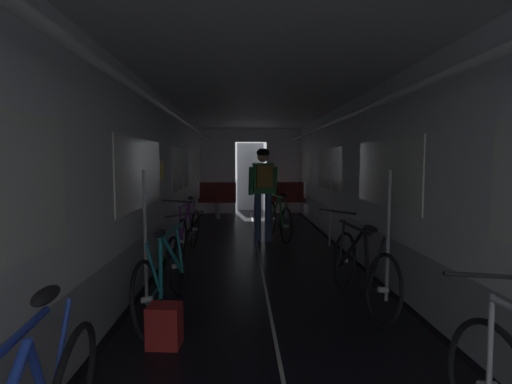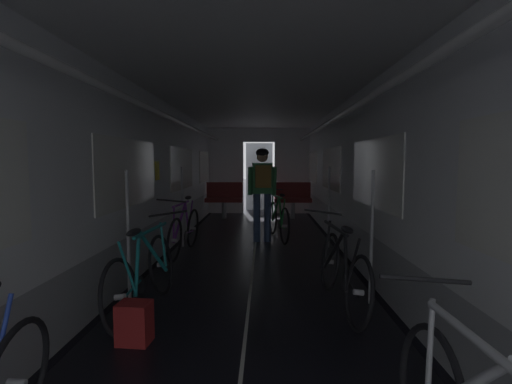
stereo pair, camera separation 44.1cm
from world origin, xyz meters
name	(u,v)px [view 1 (the left image)]	position (x,y,z in m)	size (l,w,h in m)	color
train_car_shell	(261,147)	(0.00, 3.60, 1.70)	(3.14, 12.34, 2.57)	black
bench_seat_far_left	(218,197)	(-0.90, 8.07, 0.57)	(0.98, 0.51, 0.95)	gray
bench_seat_far_right	(286,197)	(0.90, 8.07, 0.57)	(0.98, 0.51, 0.95)	gray
bicycle_black	(361,269)	(0.95, 1.99, 0.38)	(0.47, 1.69, 0.96)	black
bicycle_purple	(188,231)	(-1.12, 4.15, 0.38)	(0.44, 1.69, 0.95)	black
bicycle_teal	(164,276)	(-1.03, 1.84, 0.38)	(0.48, 1.70, 0.96)	black
person_cyclist_aisle	(263,184)	(0.12, 5.12, 1.07)	(0.55, 0.41, 1.73)	#384C75
bicycle_green_in_aisle	(278,219)	(0.43, 5.39, 0.38)	(0.52, 1.67, 0.94)	black
backpack_on_floor	(165,326)	(-0.90, 1.19, 0.17)	(0.26, 0.20, 0.34)	maroon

